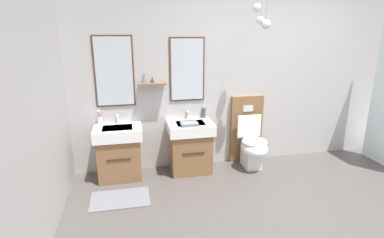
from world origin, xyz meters
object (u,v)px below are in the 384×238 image
Objects in this scene: toilet at (250,140)px; soap_dispenser at (204,113)px; vanity_sink_right at (190,145)px; toothbrush_cup at (100,120)px; folded_hand_towel at (189,124)px; vanity_sink_left at (119,151)px.

soap_dispenser is at bearing 165.26° from toilet.
toothbrush_cup is (-1.19, 0.17, 0.39)m from vanity_sink_right.
toilet reaches higher than toothbrush_cup.
vanity_sink_right is 3.22× the size of folded_hand_towel.
toothbrush_cup reaches higher than folded_hand_towel.
vanity_sink_left is 1.85m from toilet.
soap_dispenser is (1.20, 0.18, 0.41)m from vanity_sink_left.
soap_dispenser is at bearing 0.40° from toothbrush_cup.
soap_dispenser reaches higher than folded_hand_towel.
toilet is at bearing -14.74° from soap_dispenser.
vanity_sink_right is 3.90× the size of soap_dispenser.
toilet is 5.51× the size of soap_dispenser.
vanity_sink_right is 0.89m from toilet.
toothbrush_cup reaches higher than vanity_sink_right.
soap_dispenser reaches higher than vanity_sink_right.
toilet is (0.89, 0.00, 0.00)m from vanity_sink_right.
soap_dispenser is 0.43m from folded_hand_towel.
vanity_sink_right is 1.26m from toothbrush_cup.
toilet is 4.88× the size of toothbrush_cup.
folded_hand_towel is at bearing -8.90° from vanity_sink_left.
toilet is at bearing 9.12° from folded_hand_towel.
vanity_sink_left is 0.71× the size of toilet.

